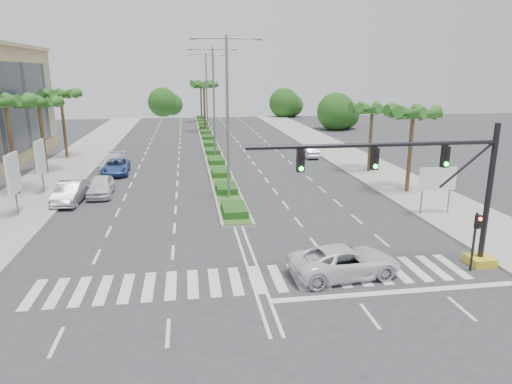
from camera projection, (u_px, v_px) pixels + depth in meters
ground at (257, 280)px, 21.58m from camera, size 160.00×160.00×0.00m
footpath_right at (384, 175)px, 42.90m from camera, size 6.00×120.00×0.15m
footpath_left at (43, 187)px, 38.46m from camera, size 6.00×120.00×0.15m
median at (208, 140)px, 64.56m from camera, size 2.20×75.00×0.20m
median_grass at (208, 140)px, 64.53m from camera, size 1.80×75.00×0.04m
signal_gantry at (446, 201)px, 22.05m from camera, size 12.60×1.20×7.20m
pedestrian_signal at (476, 232)px, 21.96m from camera, size 0.28×0.36×3.00m
direction_sign at (437, 181)px, 30.56m from camera, size 2.70×0.11×3.40m
billboard_near at (13, 174)px, 30.18m from camera, size 0.18×2.10×4.35m
billboard_far at (40, 158)px, 35.91m from camera, size 0.18×2.10×4.35m
palm_left_mid at (6, 105)px, 34.57m from camera, size 4.57×4.68×7.95m
palm_left_far at (39, 105)px, 42.36m from camera, size 4.57×4.68×7.35m
palm_left_end at (61, 97)px, 49.91m from camera, size 4.57×4.68×7.75m
palm_right_near at (413, 116)px, 35.49m from camera, size 4.57×4.68×7.05m
palm_right_far at (372, 111)px, 43.21m from camera, size 4.57×4.68×6.75m
palm_median_a at (204, 87)px, 72.31m from camera, size 4.57×4.68×8.05m
palm_median_b at (201, 85)px, 86.65m from camera, size 4.57×4.68×8.05m
streetlight_near at (227, 110)px, 33.22m from camera, size 5.10×0.25×12.00m
streetlight_mid at (214, 98)px, 48.51m from camera, size 5.10×0.25×12.00m
streetlight_far at (207, 92)px, 63.81m from camera, size 5.10×0.25×12.00m
car_parked_a at (101, 186)px, 36.01m from camera, size 2.02×4.65×1.56m
car_parked_b at (70, 193)px, 34.05m from camera, size 1.91×4.89×1.59m
car_parked_c at (116, 167)px, 43.63m from camera, size 2.64×5.27×1.43m
car_parked_d at (113, 162)px, 45.71m from camera, size 2.26×5.25×1.51m
car_crossing at (345, 261)px, 21.80m from camera, size 5.63×3.10×1.49m
car_right at (310, 152)px, 52.21m from camera, size 1.44×3.99×1.31m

